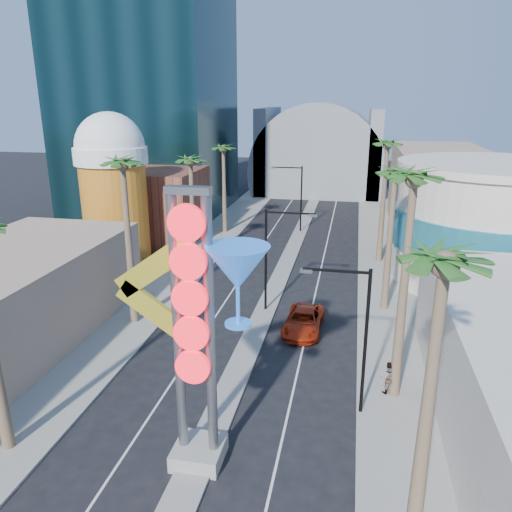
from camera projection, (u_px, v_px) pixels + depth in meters
The scene contains 23 objects.
ground at pixel (177, 511), 19.92m from camera, with size 240.00×240.00×0.00m, color black.
sidewalk_west at pixel (204, 248), 54.36m from camera, with size 5.00×100.00×0.15m, color gray.
sidewalk_east at pixel (383, 258), 50.82m from camera, with size 5.00×100.00×0.15m, color gray.
median at pixel (294, 245), 55.40m from camera, with size 1.60×84.00×0.15m, color gray.
hotel_tower at pixel (144, 23), 64.97m from camera, with size 20.00×20.00×50.00m, color black.
brick_filler_west at pixel (156, 205), 57.18m from camera, with size 10.00×10.00×8.00m, color brown.
filler_east at pixel (437, 190), 60.26m from camera, with size 10.00×20.00×10.00m, color tan.
beer_mug at pixel (113, 182), 48.72m from camera, with size 7.00×7.00×14.50m.
turquoise_building at pixel (492, 225), 43.00m from camera, with size 16.60×16.60×10.60m.
canopy at pixel (319, 167), 85.86m from camera, with size 22.00×16.00×22.00m.
neon_sign at pixel (212, 315), 20.31m from camera, with size 6.53×2.60×12.55m.
streetlight_0 at pixel (273, 251), 37.02m from camera, with size 3.79×0.25×8.00m.
streetlight_1 at pixel (297, 192), 59.64m from camera, with size 3.79×0.25×8.00m.
streetlight_2 at pixel (357, 329), 24.67m from camera, with size 3.45×0.25×8.00m.
palm_1 at pixel (123, 175), 33.25m from camera, with size 2.40×2.40×12.70m.
palm_2 at pixel (191, 167), 46.73m from camera, with size 2.40×2.40×11.20m.
palm_3 at pixel (223, 154), 57.94m from camera, with size 2.40×2.40×11.20m.
palm_4 at pixel (443, 284), 15.08m from camera, with size 2.40×2.40×12.20m.
palm_5 at pixel (413, 195), 24.15m from camera, with size 2.40×2.40×13.20m.
palm_6 at pixel (394, 182), 35.77m from camera, with size 2.40×2.40×11.70m.
palm_7 at pixel (387, 152), 46.71m from camera, with size 2.40×2.40×12.70m.
red_pickup at pixel (304, 321), 35.02m from camera, with size 2.52×5.46×1.52m, color #B2290D.
pedestrian_b at pixel (388, 378), 27.35m from camera, with size 0.91×0.71×1.88m, color gray.
Camera 1 is at (6.21, -14.94, 15.79)m, focal length 35.00 mm.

